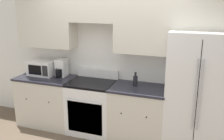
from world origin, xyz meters
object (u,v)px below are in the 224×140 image
object	(u,v)px
microwave	(42,68)
bottle	(135,81)
refrigerator	(197,93)
oven_range	(92,107)

from	to	relation	value
microwave	bottle	xyz separation A→B (m)	(1.80, -0.04, -0.04)
microwave	bottle	bearing A→B (deg)	-1.40
microwave	bottle	world-z (taller)	microwave
refrigerator	microwave	xyz separation A→B (m)	(-2.77, 0.06, 0.13)
bottle	refrigerator	bearing A→B (deg)	-0.70
refrigerator	microwave	distance (m)	2.77
oven_range	bottle	distance (m)	0.94
refrigerator	microwave	bearing A→B (deg)	178.84
refrigerator	bottle	xyz separation A→B (m)	(-0.97, 0.01, 0.08)
oven_range	microwave	distance (m)	1.20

